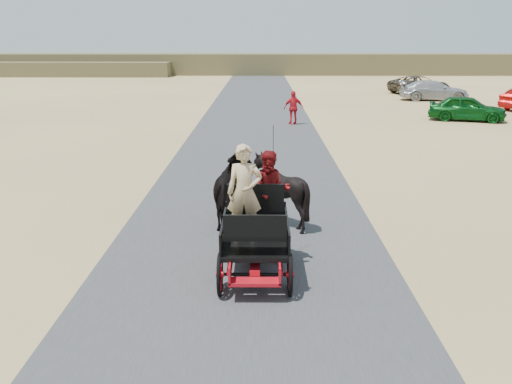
{
  "coord_description": "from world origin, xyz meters",
  "views": [
    {
      "loc": [
        0.29,
        -7.87,
        4.43
      ],
      "look_at": [
        0.19,
        3.91,
        1.2
      ],
      "focal_mm": 40.0,
      "sensor_mm": 36.0,
      "label": 1
    }
  ],
  "objects_px": {
    "car_d": "(419,85)",
    "horse_left": "(234,191)",
    "car_a": "(467,108)",
    "car_c": "(434,91)",
    "horse_right": "(279,191)",
    "pedestrian": "(294,108)",
    "carriage": "(255,256)"
  },
  "relations": [
    {
      "from": "car_a",
      "to": "pedestrian",
      "type": "bearing_deg",
      "value": 116.22
    },
    {
      "from": "horse_right",
      "to": "car_a",
      "type": "distance_m",
      "value": 20.64
    },
    {
      "from": "car_c",
      "to": "pedestrian",
      "type": "bearing_deg",
      "value": 143.14
    },
    {
      "from": "carriage",
      "to": "pedestrian",
      "type": "height_order",
      "value": "pedestrian"
    },
    {
      "from": "pedestrian",
      "to": "car_d",
      "type": "xyz_separation_m",
      "value": [
        11.0,
        16.85,
        -0.18
      ]
    },
    {
      "from": "carriage",
      "to": "horse_left",
      "type": "height_order",
      "value": "horse_left"
    },
    {
      "from": "pedestrian",
      "to": "car_d",
      "type": "distance_m",
      "value": 20.12
    },
    {
      "from": "car_a",
      "to": "car_d",
      "type": "distance_m",
      "value": 15.52
    },
    {
      "from": "horse_right",
      "to": "pedestrian",
      "type": "relative_size",
      "value": 0.98
    },
    {
      "from": "horse_left",
      "to": "car_d",
      "type": "bearing_deg",
      "value": -111.94
    },
    {
      "from": "carriage",
      "to": "pedestrian",
      "type": "xyz_separation_m",
      "value": [
        1.79,
        19.26,
        0.5
      ]
    },
    {
      "from": "car_a",
      "to": "car_d",
      "type": "relative_size",
      "value": 0.81
    },
    {
      "from": "pedestrian",
      "to": "horse_right",
      "type": "bearing_deg",
      "value": 74.1
    },
    {
      "from": "carriage",
      "to": "car_d",
      "type": "bearing_deg",
      "value": 70.5
    },
    {
      "from": "car_c",
      "to": "car_d",
      "type": "xyz_separation_m",
      "value": [
        0.38,
        5.3,
        -0.01
      ]
    },
    {
      "from": "car_c",
      "to": "car_a",
      "type": "bearing_deg",
      "value": 179.03
    },
    {
      "from": "horse_right",
      "to": "car_c",
      "type": "bearing_deg",
      "value": -113.09
    },
    {
      "from": "car_a",
      "to": "car_c",
      "type": "height_order",
      "value": "car_c"
    },
    {
      "from": "carriage",
      "to": "car_d",
      "type": "xyz_separation_m",
      "value": [
        12.79,
        36.11,
        0.33
      ]
    },
    {
      "from": "car_a",
      "to": "car_c",
      "type": "relative_size",
      "value": 0.84
    },
    {
      "from": "carriage",
      "to": "pedestrian",
      "type": "bearing_deg",
      "value": 84.7
    },
    {
      "from": "pedestrian",
      "to": "car_a",
      "type": "distance_m",
      "value": 9.53
    },
    {
      "from": "carriage",
      "to": "horse_left",
      "type": "relative_size",
      "value": 1.2
    },
    {
      "from": "horse_left",
      "to": "horse_right",
      "type": "xyz_separation_m",
      "value": [
        1.1,
        0.0,
        0.0
      ]
    },
    {
      "from": "horse_right",
      "to": "horse_left",
      "type": "bearing_deg",
      "value": 0.0
    },
    {
      "from": "horse_right",
      "to": "carriage",
      "type": "bearing_deg",
      "value": 79.61
    },
    {
      "from": "horse_left",
      "to": "pedestrian",
      "type": "height_order",
      "value": "pedestrian"
    },
    {
      "from": "horse_right",
      "to": "pedestrian",
      "type": "height_order",
      "value": "pedestrian"
    },
    {
      "from": "pedestrian",
      "to": "car_a",
      "type": "xyz_separation_m",
      "value": [
        9.42,
        1.41,
        -0.18
      ]
    },
    {
      "from": "horse_left",
      "to": "horse_right",
      "type": "height_order",
      "value": "horse_right"
    },
    {
      "from": "horse_left",
      "to": "car_a",
      "type": "bearing_deg",
      "value": -123.65
    },
    {
      "from": "car_d",
      "to": "horse_left",
      "type": "bearing_deg",
      "value": 139.88
    }
  ]
}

